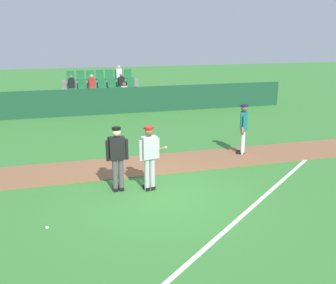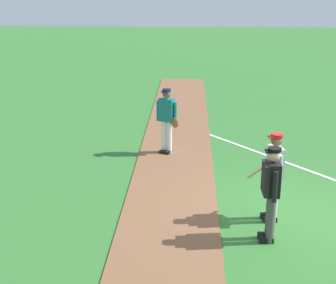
{
  "view_description": "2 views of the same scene",
  "coord_description": "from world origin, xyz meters",
  "px_view_note": "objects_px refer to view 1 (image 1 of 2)",
  "views": [
    {
      "loc": [
        -2.32,
        -8.97,
        4.08
      ],
      "look_at": [
        0.74,
        1.8,
        0.9
      ],
      "focal_mm": 40.98,
      "sensor_mm": 36.0,
      "label": 1
    },
    {
      "loc": [
        -9.23,
        2.02,
        4.53
      ],
      "look_at": [
        0.94,
        2.49,
        1.21
      ],
      "focal_mm": 54.42,
      "sensor_mm": 36.0,
      "label": 2
    }
  ],
  "objects_px": {
    "baseball": "(47,228)",
    "umpire_home_plate": "(117,155)",
    "batter_grey_jersey": "(150,156)",
    "runner_teal_jersey": "(243,128)"
  },
  "relations": [
    {
      "from": "baseball",
      "to": "umpire_home_plate",
      "type": "bearing_deg",
      "value": 43.05
    },
    {
      "from": "batter_grey_jersey",
      "to": "umpire_home_plate",
      "type": "relative_size",
      "value": 1.0
    },
    {
      "from": "umpire_home_plate",
      "to": "baseball",
      "type": "height_order",
      "value": "umpire_home_plate"
    },
    {
      "from": "batter_grey_jersey",
      "to": "umpire_home_plate",
      "type": "xyz_separation_m",
      "value": [
        -0.83,
        0.18,
        0.03
      ]
    },
    {
      "from": "batter_grey_jersey",
      "to": "runner_teal_jersey",
      "type": "xyz_separation_m",
      "value": [
        3.83,
        2.22,
        -0.01
      ]
    },
    {
      "from": "umpire_home_plate",
      "to": "runner_teal_jersey",
      "type": "height_order",
      "value": "same"
    },
    {
      "from": "batter_grey_jersey",
      "to": "umpire_home_plate",
      "type": "height_order",
      "value": "same"
    },
    {
      "from": "umpire_home_plate",
      "to": "runner_teal_jersey",
      "type": "bearing_deg",
      "value": 23.59
    },
    {
      "from": "runner_teal_jersey",
      "to": "baseball",
      "type": "relative_size",
      "value": 23.78
    },
    {
      "from": "umpire_home_plate",
      "to": "baseball",
      "type": "relative_size",
      "value": 23.78
    }
  ]
}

